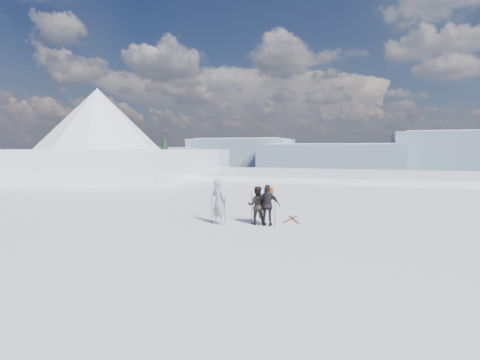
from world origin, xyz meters
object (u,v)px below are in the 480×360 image
object	(u,v)px
skier_grey	(219,201)
skier_pack	(268,205)
skis_loose	(292,219)
skier_dark	(257,205)

from	to	relation	value
skier_grey	skier_pack	xyz separation A→B (m)	(1.99, 0.29, -0.11)
skier_pack	skis_loose	bearing A→B (deg)	-119.21
skier_grey	skier_pack	size ratio (longest dim) A/B	1.13
skier_dark	skier_pack	world-z (taller)	skier_pack
skier_dark	skier_pack	xyz separation A→B (m)	(0.48, -0.12, 0.05)
skier_grey	skier_dark	size ratio (longest dim) A/B	1.19
skier_pack	skier_dark	bearing A→B (deg)	-19.98
skier_dark	skis_loose	world-z (taller)	skier_dark
skier_dark	skis_loose	xyz separation A→B (m)	(1.16, 1.47, -0.77)
skier_grey	skier_pack	bearing A→B (deg)	-147.75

